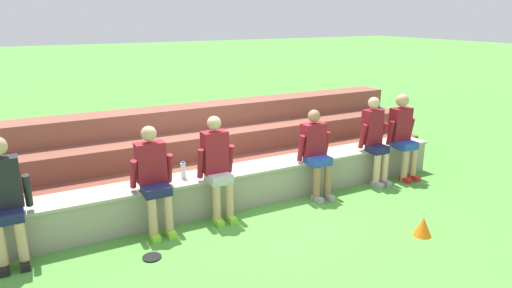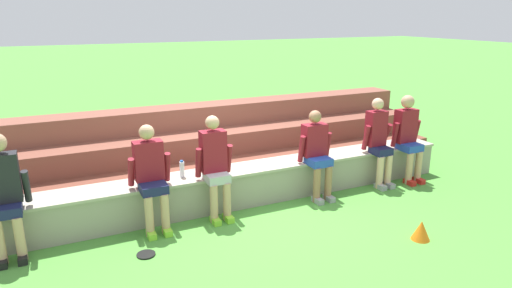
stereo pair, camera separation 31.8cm
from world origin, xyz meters
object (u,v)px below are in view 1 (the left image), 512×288
object	(u,v)px
person_center	(217,165)
water_bottle_mid_left	(183,170)
person_left_of_center	(154,176)
person_rightmost_edge	(403,133)
plastic_cup_middle	(320,152)
sports_cone	(423,227)
frisbee	(152,257)
person_far_right	(375,138)
person_far_left	(4,196)
plastic_cup_left_end	(406,137)
person_right_of_center	(316,151)

from	to	relation	value
person_center	water_bottle_mid_left	distance (m)	0.50
person_left_of_center	water_bottle_mid_left	bearing A→B (deg)	29.28
person_rightmost_edge	plastic_cup_middle	distance (m)	1.57
water_bottle_mid_left	sports_cone	world-z (taller)	water_bottle_mid_left
person_left_of_center	plastic_cup_middle	size ratio (longest dim) A/B	13.10
frisbee	person_rightmost_edge	bearing A→B (deg)	8.08
person_center	water_bottle_mid_left	world-z (taller)	person_center
person_far_right	sports_cone	world-z (taller)	person_far_right
person_center	plastic_cup_middle	size ratio (longest dim) A/B	13.53
person_left_of_center	sports_cone	world-z (taller)	person_left_of_center
person_far_left	plastic_cup_left_end	bearing A→B (deg)	2.04
person_far_right	sports_cone	size ratio (longest dim) A/B	5.73
person_right_of_center	person_far_right	size ratio (longest dim) A/B	0.94
person_far_left	plastic_cup_left_end	world-z (taller)	person_far_left
plastic_cup_left_end	plastic_cup_middle	xyz separation A→B (m)	(-1.90, 0.02, 0.00)
person_left_of_center	person_center	world-z (taller)	person_center
person_left_of_center	plastic_cup_middle	world-z (taller)	person_left_of_center
person_left_of_center	person_rightmost_edge	bearing A→B (deg)	-0.38
person_rightmost_edge	person_center	bearing A→B (deg)	179.99
person_far_left	person_right_of_center	bearing A→B (deg)	-0.46
plastic_cup_middle	frisbee	bearing A→B (deg)	-162.96
sports_cone	person_center	bearing A→B (deg)	140.03
person_right_of_center	plastic_cup_left_end	bearing A→B (deg)	6.85
person_right_of_center	plastic_cup_left_end	size ratio (longest dim) A/B	12.92
person_right_of_center	frisbee	bearing A→B (deg)	-166.70
water_bottle_mid_left	frisbee	size ratio (longest dim) A/B	1.10
water_bottle_mid_left	plastic_cup_middle	bearing A→B (deg)	-0.43
person_right_of_center	sports_cone	distance (m)	1.93
person_left_of_center	person_right_of_center	distance (m)	2.54
person_center	frisbee	distance (m)	1.52
person_far_left	water_bottle_mid_left	world-z (taller)	person_far_left
plastic_cup_left_end	frisbee	world-z (taller)	plastic_cup_left_end
person_rightmost_edge	water_bottle_mid_left	bearing A→B (deg)	175.47
person_left_of_center	plastic_cup_left_end	bearing A→B (deg)	2.90
person_left_of_center	water_bottle_mid_left	xyz separation A→B (m)	(0.49, 0.28, -0.09)
person_center	sports_cone	distance (m)	2.83
person_far_left	water_bottle_mid_left	bearing A→B (deg)	6.94
person_far_right	plastic_cup_left_end	world-z (taller)	person_far_right
plastic_cup_left_end	frisbee	xyz separation A→B (m)	(-4.99, -0.92, -0.60)
person_rightmost_edge	plastic_cup_middle	xyz separation A→B (m)	(-1.54, 0.29, -0.19)
water_bottle_mid_left	person_left_of_center	bearing A→B (deg)	-150.72
person_rightmost_edge	frisbee	bearing A→B (deg)	-171.92
person_far_left	person_center	distance (m)	2.57
person_left_of_center	plastic_cup_left_end	size ratio (longest dim) A/B	13.26
person_center	sports_cone	size ratio (longest dim) A/B	5.71
plastic_cup_left_end	person_far_right	bearing A→B (deg)	-166.76
person_far_right	person_right_of_center	bearing A→B (deg)	-178.29
person_center	plastic_cup_middle	world-z (taller)	person_center
person_right_of_center	person_left_of_center	bearing A→B (deg)	179.48
person_right_of_center	plastic_cup_left_end	world-z (taller)	person_right_of_center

